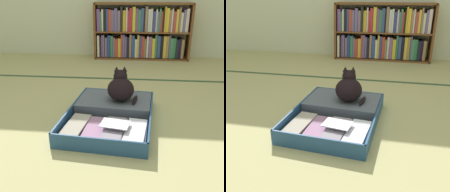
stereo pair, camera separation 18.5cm
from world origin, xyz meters
The scene contains 5 objects.
ground_plane centered at (0.00, 0.00, 0.00)m, with size 10.00×10.00×0.00m, color tan.
tatami_border centered at (0.00, 1.22, 0.00)m, with size 4.80×0.05×0.00m.
bookshelf centered at (0.34, 2.24, 0.38)m, with size 1.40×0.28×0.80m.
open_suitcase centered at (0.10, 0.22, 0.05)m, with size 0.70×0.90×0.11m.
black_cat centered at (0.16, 0.36, 0.21)m, with size 0.27×0.26×0.28m.
Camera 1 is at (0.27, -1.55, 0.94)m, focal length 40.19 mm.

